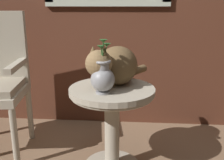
% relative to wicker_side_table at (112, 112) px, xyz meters
% --- Properties ---
extents(wicker_side_table, '(0.54, 0.54, 0.58)m').
position_rel_wicker_side_table_xyz_m(wicker_side_table, '(0.00, 0.00, 0.00)').
color(wicker_side_table, '#B2A893').
rests_on(wicker_side_table, ground_plane).
extents(cat, '(0.38, 0.50, 0.27)m').
position_rel_wicker_side_table_xyz_m(cat, '(0.01, 0.05, 0.30)').
color(cat, brown).
rests_on(cat, wicker_side_table).
extents(pewter_vase_with_ivy, '(0.14, 0.14, 0.32)m').
position_rel_wicker_side_table_xyz_m(pewter_vase_with_ivy, '(-0.05, -0.11, 0.27)').
color(pewter_vase_with_ivy, '#99999E').
rests_on(pewter_vase_with_ivy, wicker_side_table).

